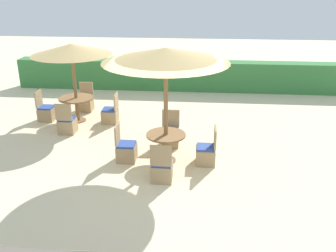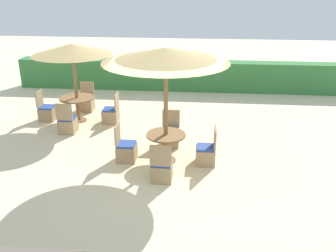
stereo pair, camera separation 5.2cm
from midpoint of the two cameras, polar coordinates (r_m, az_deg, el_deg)
ground_plane at (r=8.70m, az=-0.20°, el=-6.99°), size 40.00×40.00×0.00m
hedge_row at (r=14.86m, az=2.36°, el=7.71°), size 13.00×0.70×1.14m
parasol_center at (r=8.34m, az=-0.17°, el=10.69°), size 2.85×2.85×2.75m
round_table_center at (r=8.96m, az=-0.16°, el=-2.25°), size 0.95×0.95×0.71m
patio_chair_center_east at (r=8.99m, az=6.01°, el=-4.20°), size 0.46×0.46×0.93m
patio_chair_center_west at (r=9.17m, az=-6.26°, el=-3.69°), size 0.46×0.46×0.93m
patio_chair_center_south at (r=8.24m, az=-0.80°, el=-6.65°), size 0.46×0.46×0.93m
patio_chair_center_north at (r=9.91m, az=0.51°, el=-1.52°), size 0.46×0.46×0.93m
parasol_back_left at (r=11.45m, az=-14.26°, el=11.22°), size 2.36×2.36×2.39m
round_table_back_left at (r=11.84m, az=-13.54°, el=3.50°), size 1.06×1.06×0.75m
patio_chair_back_left_north at (r=12.81m, az=-12.20°, el=3.47°), size 0.46×0.46×0.93m
patio_chair_back_left_west at (r=12.27m, az=-17.84°, el=2.06°), size 0.46×0.46×0.93m
patio_chair_back_left_east at (r=11.60m, az=-8.53°, el=1.78°), size 0.46×0.46×0.93m
patio_chair_back_left_south at (r=11.09m, az=-14.91°, el=0.30°), size 0.46×0.46×0.93m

